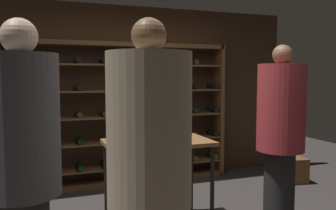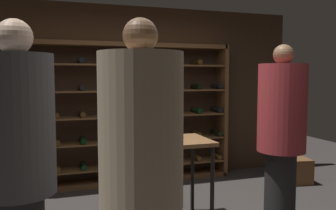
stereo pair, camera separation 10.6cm
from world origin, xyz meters
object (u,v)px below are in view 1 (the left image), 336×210
Objects in this scene: person_guest_blue_shirt at (281,129)px; wine_bottle_red_label at (137,127)px; wine_bottle_green_slim at (170,126)px; wine_rack at (117,116)px; person_host_in_suit at (149,168)px; person_guest_plum_blouse at (23,158)px; wine_glass_stemmed_left at (137,134)px; tasting_table at (158,151)px; wine_crate at (289,170)px; wine_bottle_gold_foil at (145,134)px.

wine_bottle_red_label is (-1.32, 0.69, -0.01)m from person_guest_blue_shirt.
wine_bottle_red_label is at bearing 170.57° from wine_bottle_green_slim.
wine_rack reaches higher than person_host_in_suit.
wine_glass_stemmed_left is (1.00, 0.98, -0.06)m from person_guest_plum_blouse.
person_guest_blue_shirt is 1.46m from wine_glass_stemmed_left.
wine_bottle_red_label reaches higher than tasting_table.
wine_rack is 2.41m from person_guest_blue_shirt.
wine_crate is at bearing -139.91° from person_host_in_suit.
wine_glass_stemmed_left is (-0.25, -0.10, 0.21)m from tasting_table.
wine_bottle_gold_foil is (-0.40, -0.38, -0.01)m from wine_bottle_green_slim.
wine_rack is 7.03× the size of wine_crate.
wine_bottle_gold_foil is (-0.05, -0.44, -0.01)m from wine_bottle_red_label.
person_host_in_suit reaches higher than wine_crate.
wine_rack reaches higher than person_guest_plum_blouse.
wine_rack is at bearing 84.56° from wine_glass_stemmed_left.
wine_bottle_green_slim is 0.36m from wine_bottle_red_label.
person_guest_blue_shirt reaches higher than wine_crate.
wine_bottle_green_slim is (0.75, 1.68, -0.01)m from person_host_in_suit.
wine_bottle_green_slim is (0.19, 0.14, 0.24)m from tasting_table.
wine_rack is 2.90m from person_guest_plum_blouse.
person_guest_plum_blouse reaches higher than wine_glass_stemmed_left.
tasting_table is at bearing -50.26° from wine_bottle_red_label.
person_guest_blue_shirt is at bearing 97.08° from person_guest_plum_blouse.
wine_rack is 1.79× the size of person_guest_blue_shirt.
wine_crate is 1.34× the size of wine_bottle_green_slim.
person_guest_blue_shirt is 1.39m from wine_bottle_gold_foil.
wine_rack is at bearing 161.89° from wine_crate.
wine_bottle_red_label is 0.44m from wine_bottle_gold_foil.
tasting_table is 0.57× the size of person_guest_plum_blouse.
wine_bottle_green_slim reaches higher than wine_bottle_red_label.
wine_bottle_green_slim is at bearing -78.94° from wine_rack.
wine_bottle_green_slim is (1.44, 1.22, -0.03)m from person_guest_plum_blouse.
person_host_in_suit is at bearing -110.12° from tasting_table.
person_guest_plum_blouse is at bearing -130.40° from wine_bottle_red_label.
wine_glass_stemmed_left is (-2.57, -0.89, 0.82)m from wine_crate.
wine_glass_stemmed_left reaches higher than wine_crate.
person_host_in_suit is at bearing -102.22° from wine_glass_stemmed_left.
wine_bottle_gold_foil is at bearing 122.17° from person_guest_plum_blouse.
wine_bottle_gold_foil is (0.35, 1.30, -0.02)m from person_host_in_suit.
wine_rack is at bearing 101.06° from wine_bottle_green_slim.
wine_bottle_red_label is 0.32m from wine_glass_stemmed_left.
wine_rack is at bearing -97.53° from person_host_in_suit.
person_guest_plum_blouse reaches higher than person_guest_blue_shirt.
person_guest_blue_shirt is 5.45× the size of wine_bottle_red_label.
wine_crate is 2.86m from wine_bottle_gold_foil.
person_host_in_suit is 13.37× the size of wine_glass_stemmed_left.
wine_glass_stemmed_left is (-0.04, 0.14, -0.02)m from wine_bottle_gold_foil.
person_guest_blue_shirt is at bearing -32.93° from wine_bottle_green_slim.
wine_rack is 9.74× the size of wine_bottle_red_label.
wine_bottle_red_label is (-0.07, -1.38, 0.02)m from wine_rack.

